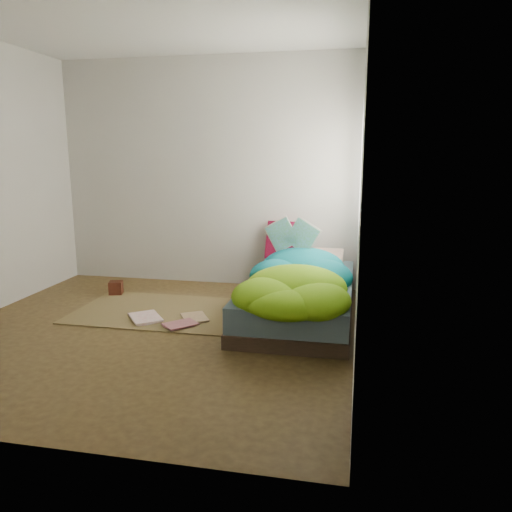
# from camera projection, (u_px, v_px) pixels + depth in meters

# --- Properties ---
(ground) EXTENTS (3.50, 3.50, 0.00)m
(ground) POSITION_uv_depth(u_px,v_px,m) (150.00, 332.00, 4.36)
(ground) COLOR #402F18
(ground) RESTS_ON ground
(room_walls) EXTENTS (3.54, 3.54, 2.62)m
(room_walls) POSITION_uv_depth(u_px,v_px,m) (143.00, 141.00, 4.03)
(room_walls) COLOR beige
(room_walls) RESTS_ON ground
(bed) EXTENTS (1.00, 2.00, 0.34)m
(bed) POSITION_uv_depth(u_px,v_px,m) (299.00, 298.00, 4.78)
(bed) COLOR #31271B
(bed) RESTS_ON ground
(duvet) EXTENTS (0.96, 1.84, 0.34)m
(duvet) POSITION_uv_depth(u_px,v_px,m) (297.00, 269.00, 4.49)
(duvet) COLOR #085E82
(duvet) RESTS_ON bed
(rug) EXTENTS (1.60, 1.10, 0.01)m
(rug) POSITION_uv_depth(u_px,v_px,m) (159.00, 311.00, 4.91)
(rug) COLOR brown
(rug) RESTS_ON ground
(pillow_floral) EXTENTS (0.57, 0.36, 0.13)m
(pillow_floral) POSITION_uv_depth(u_px,v_px,m) (316.00, 259.00, 5.41)
(pillow_floral) COLOR silver
(pillow_floral) RESTS_ON bed
(pillow_magenta) EXTENTS (0.44, 0.19, 0.43)m
(pillow_magenta) POSITION_uv_depth(u_px,v_px,m) (286.00, 241.00, 5.62)
(pillow_magenta) COLOR #450417
(pillow_magenta) RESTS_ON bed
(open_book) EXTENTS (0.47, 0.17, 0.28)m
(open_book) POSITION_uv_depth(u_px,v_px,m) (292.00, 226.00, 4.99)
(open_book) COLOR #2C8834
(open_book) RESTS_ON duvet
(wooden_box) EXTENTS (0.17, 0.17, 0.14)m
(wooden_box) POSITION_uv_depth(u_px,v_px,m) (116.00, 288.00, 5.48)
(wooden_box) COLOR #380E0C
(wooden_box) RESTS_ON rug
(floor_book_a) EXTENTS (0.42, 0.43, 0.03)m
(floor_book_a) POSITION_uv_depth(u_px,v_px,m) (132.00, 320.00, 4.59)
(floor_book_a) COLOR white
(floor_book_a) RESTS_ON rug
(floor_book_b) EXTENTS (0.35, 0.35, 0.03)m
(floor_book_b) POSITION_uv_depth(u_px,v_px,m) (175.00, 321.00, 4.55)
(floor_book_b) COLOR #B36770
(floor_book_b) RESTS_ON rug
(floor_book_c) EXTENTS (0.34, 0.37, 0.02)m
(floor_book_c) POSITION_uv_depth(u_px,v_px,m) (183.00, 319.00, 4.62)
(floor_book_c) COLOR tan
(floor_book_c) RESTS_ON rug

